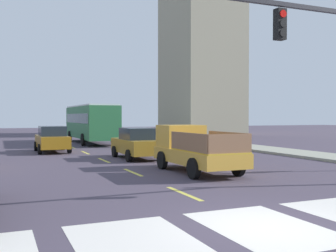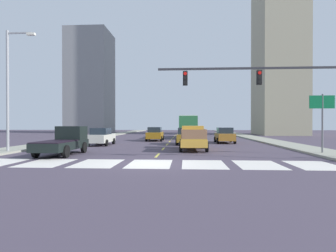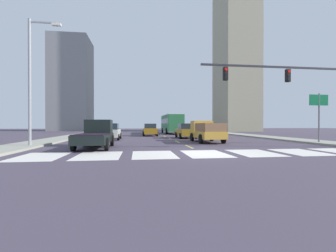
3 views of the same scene
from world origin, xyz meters
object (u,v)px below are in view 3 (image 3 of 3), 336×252
city_bus (171,122)px  traffic_signal_gantry (305,85)px  pickup_dark (96,134)px  streetlight_left (32,77)px  sedan_near_left (186,131)px  direction_sign_green (319,107)px  pickup_stakebed (205,132)px  sedan_mid (111,132)px  sedan_far (214,130)px  sedan_near_right (150,130)px

city_bus → traffic_signal_gantry: bearing=-77.4°
pickup_dark → streetlight_left: 6.08m
sedan_near_left → direction_sign_green: 13.20m
pickup_dark → city_bus: size_ratio=0.48×
sedan_near_left → traffic_signal_gantry: 13.92m
pickup_stakebed → pickup_dark: bearing=-152.9°
traffic_signal_gantry → direction_sign_green: size_ratio=2.60×
sedan_mid → traffic_signal_gantry: size_ratio=0.40×
pickup_dark → traffic_signal_gantry: size_ratio=0.48×
sedan_far → sedan_near_right: size_ratio=1.00×
pickup_stakebed → sedan_far: (3.72, 8.36, -0.08)m
pickup_stakebed → sedan_mid: 10.00m
sedan_mid → pickup_dark: bearing=-91.9°
sedan_near_right → streetlight_left: size_ratio=0.49×
sedan_far → direction_sign_green: bearing=-66.0°
sedan_near_right → direction_sign_green: (13.26, -15.08, 2.17)m
sedan_far → sedan_near_left: bearing=-148.9°
traffic_signal_gantry → direction_sign_green: 5.22m
sedan_near_right → streetlight_left: bearing=-121.2°
traffic_signal_gantry → direction_sign_green: bearing=40.4°
pickup_dark → sedan_mid: bearing=91.0°
sedan_far → pickup_dark: bearing=-135.5°
sedan_mid → sedan_near_right: bearing=57.3°
sedan_near_left → direction_sign_green: (9.40, -9.02, 2.17)m
sedan_near_right → pickup_dark: bearing=-106.4°
sedan_near_left → sedan_far: size_ratio=1.00×
city_bus → direction_sign_green: direction_sign_green is taller
sedan_far → sedan_near_right: same height
sedan_far → sedan_mid: bearing=-162.1°
streetlight_left → city_bus: bearing=59.9°
direction_sign_green → pickup_dark: bearing=-177.3°
pickup_stakebed → streetlight_left: streetlight_left is taller
pickup_stakebed → sedan_near_left: size_ratio=1.18×
sedan_near_left → traffic_signal_gantry: size_ratio=0.40×
traffic_signal_gantry → streetlight_left: streetlight_left is taller
pickup_stakebed → sedan_mid: pickup_stakebed is taller
sedan_near_right → traffic_signal_gantry: 20.92m
pickup_stakebed → sedan_near_right: 12.66m
pickup_stakebed → city_bus: size_ratio=0.48×
traffic_signal_gantry → streetlight_left: (-18.50, 3.17, 0.70)m
sedan_mid → pickup_stakebed: bearing=-27.0°
traffic_signal_gantry → sedan_near_left: bearing=114.2°
city_bus → direction_sign_green: 24.58m
sedan_mid → direction_sign_green: direction_sign_green is taller
sedan_near_right → traffic_signal_gantry: bearing=-63.2°
pickup_dark → direction_sign_green: bearing=4.1°
sedan_near_right → sedan_mid: same height
sedan_near_left → streetlight_left: streetlight_left is taller
city_bus → traffic_signal_gantry: size_ratio=0.99×
sedan_far → sedan_mid: size_ratio=1.00×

